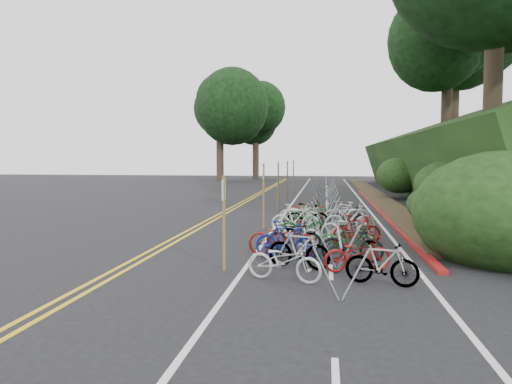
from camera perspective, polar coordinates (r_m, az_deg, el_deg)
The scene contains 11 objects.
ground at distance 14.50m, azimuth -3.97°, elevation -6.94°, with size 120.00×120.00×0.00m, color black.
road_markings at distance 24.30m, azimuth 2.42°, elevation -2.50°, with size 7.47×80.00×0.01m.
red_curb at distance 26.22m, azimuth 13.93°, elevation -2.03°, with size 0.25×28.00×0.10m, color maroon.
embankment at distance 34.46m, azimuth 24.87°, elevation 3.32°, with size 14.30×48.14×9.11m.
tree_cluster at distance 37.91m, azimuth 19.06°, elevation 18.88°, with size 33.52×54.93×20.31m.
bike_rack_front at distance 11.09m, azimuth 9.47°, elevation -6.24°, with size 1.09×3.02×1.06m.
bike_racks_rest at distance 27.00m, azimuth 8.03°, elevation -0.07°, with size 1.14×23.00×1.17m.
signpost_near at distance 12.07m, azimuth -3.69°, elevation -2.77°, with size 0.08×0.40×2.32m.
signposts_rest at distance 28.06m, azimuth 3.13°, elevation 1.30°, with size 0.08×18.40×2.50m.
bike_front at distance 13.94m, azimuth 3.03°, elevation -5.27°, with size 1.93×0.67×1.02m, color maroon.
bike_valet at distance 16.68m, azimuth 7.67°, elevation -3.88°, with size 3.30×13.44×1.09m.
Camera 1 is at (2.95, -13.93, 2.75)m, focal length 35.00 mm.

